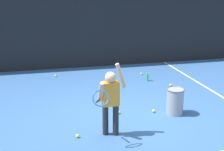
{
  "coord_description": "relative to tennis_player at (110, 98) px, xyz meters",
  "views": [
    {
      "loc": [
        -1.8,
        -6.01,
        2.74
      ],
      "look_at": [
        -0.26,
        0.25,
        0.85
      ],
      "focal_mm": 51.93,
      "sensor_mm": 36.0,
      "label": 1
    }
  ],
  "objects": [
    {
      "name": "ground_plane",
      "position": [
        0.53,
        0.73,
        -0.73
      ],
      "size": [
        20.0,
        20.0,
        0.0
      ],
      "primitive_type": "plane",
      "color": "#335B93"
    },
    {
      "name": "court_line_sideline",
      "position": [
        3.15,
        1.73,
        -0.72
      ],
      "size": [
        0.05,
        9.0,
        0.0
      ],
      "primitive_type": "cube",
      "color": "white",
      "rests_on": "ground"
    },
    {
      "name": "back_fence_windscreen",
      "position": [
        0.53,
        5.01,
        0.84
      ],
      "size": [
        13.2,
        0.08,
        3.14
      ],
      "primitive_type": "cube",
      "color": "black",
      "rests_on": "ground"
    },
    {
      "name": "fence_post_1",
      "position": [
        0.53,
        5.07,
        0.92
      ],
      "size": [
        0.09,
        0.09,
        3.29
      ],
      "primitive_type": "cylinder",
      "color": "slate",
      "rests_on": "ground"
    },
    {
      "name": "tennis_player",
      "position": [
        0.0,
        0.0,
        0.0
      ],
      "size": [
        0.71,
        0.59,
        1.35
      ],
      "rotation": [
        0.0,
        0.0,
        0.01
      ],
      "color": "#232326",
      "rests_on": "ground"
    },
    {
      "name": "ball_hopper",
      "position": [
        1.57,
        0.64,
        -0.44
      ],
      "size": [
        0.38,
        0.38,
        0.56
      ],
      "color": "gray",
      "rests_on": "ground"
    },
    {
      "name": "water_bottle",
      "position": [
        1.81,
        3.02,
        -0.62
      ],
      "size": [
        0.07,
        0.07,
        0.22
      ],
      "primitive_type": "cylinder",
      "color": "green",
      "rests_on": "ground"
    },
    {
      "name": "tennis_ball_0",
      "position": [
        -0.6,
        0.03,
        -0.69
      ],
      "size": [
        0.07,
        0.07,
        0.07
      ],
      "primitive_type": "sphere",
      "color": "#CCE033",
      "rests_on": "ground"
    },
    {
      "name": "tennis_ball_2",
      "position": [
        1.85,
        3.65,
        -0.69
      ],
      "size": [
        0.07,
        0.07,
        0.07
      ],
      "primitive_type": "sphere",
      "color": "#CCE033",
      "rests_on": "ground"
    },
    {
      "name": "tennis_ball_3",
      "position": [
        -0.69,
        4.05,
        -0.69
      ],
      "size": [
        0.07,
        0.07,
        0.07
      ],
      "primitive_type": "sphere",
      "color": "#CCE033",
      "rests_on": "ground"
    },
    {
      "name": "tennis_ball_4",
      "position": [
        2.26,
        2.41,
        -0.69
      ],
      "size": [
        0.07,
        0.07,
        0.07
      ],
      "primitive_type": "sphere",
      "color": "#CCE033",
      "rests_on": "ground"
    },
    {
      "name": "tennis_ball_5",
      "position": [
        0.95,
        3.96,
        -0.69
      ],
      "size": [
        0.07,
        0.07,
        0.07
      ],
      "primitive_type": "sphere",
      "color": "#CCE033",
      "rests_on": "ground"
    },
    {
      "name": "tennis_ball_6",
      "position": [
        1.16,
        0.81,
        -0.69
      ],
      "size": [
        0.07,
        0.07,
        0.07
      ],
      "primitive_type": "sphere",
      "color": "#CCE033",
      "rests_on": "ground"
    },
    {
      "name": "tennis_ball_7",
      "position": [
        0.41,
        0.91,
        -0.69
      ],
      "size": [
        0.07,
        0.07,
        0.07
      ],
      "primitive_type": "sphere",
      "color": "#CCE033",
      "rests_on": "ground"
    }
  ]
}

